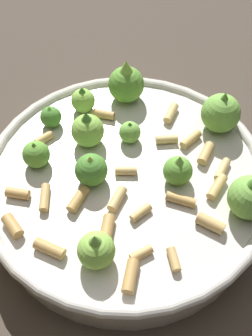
% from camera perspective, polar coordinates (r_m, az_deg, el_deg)
% --- Properties ---
extents(ground_plane, '(2.40, 2.40, 0.00)m').
position_cam_1_polar(ground_plane, '(0.51, -0.00, -4.53)').
color(ground_plane, '#42382D').
extents(cooking_pan, '(0.33, 0.33, 0.12)m').
position_cam_1_polar(cooking_pan, '(0.48, 0.25, -1.83)').
color(cooking_pan, beige).
rests_on(cooking_pan, ground).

